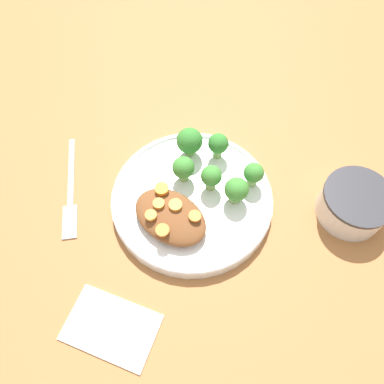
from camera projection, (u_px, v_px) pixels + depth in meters
ground_plane at (192, 202)px, 0.65m from camera, size 4.00×4.00×0.00m
plate at (192, 198)px, 0.64m from camera, size 0.27×0.27×0.03m
dip_bowl at (354, 203)px, 0.61m from camera, size 0.11×0.11×0.06m
stew_mound at (171, 217)px, 0.59m from camera, size 0.13×0.09×0.03m
broccoli_floret_0 at (254, 174)px, 0.62m from camera, size 0.03×0.03×0.05m
broccoli_floret_1 at (211, 177)px, 0.61m from camera, size 0.04×0.04×0.05m
broccoli_floret_2 at (190, 141)px, 0.64m from camera, size 0.05×0.05×0.06m
broccoli_floret_3 at (236, 190)px, 0.60m from camera, size 0.04×0.04×0.05m
broccoli_floret_4 at (218, 144)px, 0.64m from camera, size 0.04×0.04×0.05m
broccoli_floret_5 at (183, 168)px, 0.62m from camera, size 0.04×0.04×0.05m
carrot_slice_0 at (175, 204)px, 0.59m from camera, size 0.02×0.02×0.01m
carrot_slice_1 at (159, 204)px, 0.59m from camera, size 0.02×0.02×0.01m
carrot_slice_2 at (162, 230)px, 0.56m from camera, size 0.02×0.02×0.00m
carrot_slice_3 at (151, 215)px, 0.58m from camera, size 0.02×0.02×0.01m
carrot_slice_4 at (162, 189)px, 0.60m from camera, size 0.02×0.02×0.01m
carrot_slice_5 at (195, 216)px, 0.58m from camera, size 0.02×0.02×0.00m
fork at (70, 195)px, 0.65m from camera, size 0.16×0.16×0.01m
napkin at (111, 327)px, 0.54m from camera, size 0.15×0.12×0.01m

